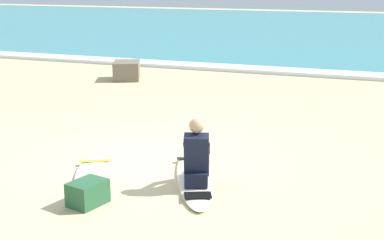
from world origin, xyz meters
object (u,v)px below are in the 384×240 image
object	(u,v)px
surfer_seated	(197,158)
shoreline_rock	(127,70)
surfboard_main	(194,176)
beach_bag	(88,193)
surfboard_spare_near	(93,174)

from	to	relation	value
surfer_seated	shoreline_rock	xyz separation A→B (m)	(-4.66, 7.10, -0.18)
surfboard_main	beach_bag	distance (m)	1.69
surfboard_main	beach_bag	world-z (taller)	beach_bag
shoreline_rock	beach_bag	distance (m)	8.89
surfer_seated	shoreline_rock	bearing A→B (deg)	123.25
surfer_seated	surfboard_spare_near	size ratio (longest dim) A/B	0.52
surfboard_spare_near	beach_bag	distance (m)	1.04
surfboard_spare_near	shoreline_rock	xyz separation A→B (m)	(-3.06, 7.23, 0.22)
surfboard_main	surfer_seated	distance (m)	0.53
surfer_seated	beach_bag	distance (m)	1.57
surfboard_spare_near	shoreline_rock	size ratio (longest dim) A/B	1.97
surfboard_spare_near	shoreline_rock	bearing A→B (deg)	112.94
surfer_seated	surfboard_main	bearing A→B (deg)	115.06
surfboard_main	surfboard_spare_near	distance (m)	1.52
surfboard_main	shoreline_rock	bearing A→B (deg)	123.60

